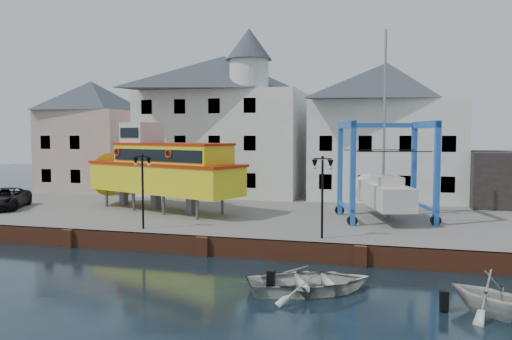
# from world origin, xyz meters

# --- Properties ---
(ground) EXTENTS (140.00, 140.00, 0.00)m
(ground) POSITION_xyz_m (0.00, 0.00, 0.00)
(ground) COLOR black
(ground) RESTS_ON ground
(hardstanding) EXTENTS (44.00, 22.00, 1.00)m
(hardstanding) POSITION_xyz_m (0.00, 11.00, 0.50)
(hardstanding) COLOR slate
(hardstanding) RESTS_ON ground
(quay_wall) EXTENTS (44.00, 0.47, 1.00)m
(quay_wall) POSITION_xyz_m (-0.00, 0.10, 0.50)
(quay_wall) COLOR brown
(quay_wall) RESTS_ON ground
(building_pink) EXTENTS (8.00, 7.00, 10.30)m
(building_pink) POSITION_xyz_m (-18.00, 18.00, 6.15)
(building_pink) COLOR tan
(building_pink) RESTS_ON hardstanding
(building_white_main) EXTENTS (14.00, 8.30, 14.00)m
(building_white_main) POSITION_xyz_m (-4.87, 18.39, 7.34)
(building_white_main) COLOR silver
(building_white_main) RESTS_ON hardstanding
(building_white_right) EXTENTS (12.00, 8.00, 11.20)m
(building_white_right) POSITION_xyz_m (9.00, 19.00, 6.60)
(building_white_right) COLOR silver
(building_white_right) RESTS_ON hardstanding
(lamp_post_left) EXTENTS (1.12, 0.32, 4.20)m
(lamp_post_left) POSITION_xyz_m (-4.00, 1.20, 4.17)
(lamp_post_left) COLOR black
(lamp_post_left) RESTS_ON hardstanding
(lamp_post_right) EXTENTS (1.12, 0.32, 4.20)m
(lamp_post_right) POSITION_xyz_m (6.00, 1.20, 4.17)
(lamp_post_right) COLOR black
(lamp_post_right) RESTS_ON hardstanding
(tour_boat) EXTENTS (14.30, 8.34, 6.13)m
(tour_boat) POSITION_xyz_m (-6.56, 7.97, 3.89)
(tour_boat) COLOR #59595E
(tour_boat) RESTS_ON hardstanding
(travel_lift) EXTENTS (6.40, 7.99, 11.71)m
(travel_lift) POSITION_xyz_m (8.86, 8.38, 2.97)
(travel_lift) COLOR #2246B5
(travel_lift) RESTS_ON hardstanding
(van) EXTENTS (4.30, 5.78, 1.46)m
(van) POSITION_xyz_m (-17.22, 5.74, 1.73)
(van) COLOR black
(van) RESTS_ON hardstanding
(motorboat_b) EXTENTS (5.96, 5.22, 1.03)m
(motorboat_b) POSITION_xyz_m (6.25, -4.46, 0.00)
(motorboat_b) COLOR beige
(motorboat_b) RESTS_ON ground
(motorboat_c) EXTENTS (4.18, 4.11, 1.67)m
(motorboat_c) POSITION_xyz_m (12.78, -5.48, 0.00)
(motorboat_c) COLOR beige
(motorboat_c) RESTS_ON ground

